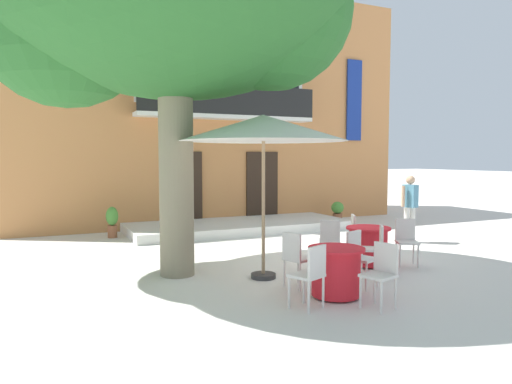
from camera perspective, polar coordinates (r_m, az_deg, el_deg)
The scene contains 17 objects.
ground_plane at distance 10.85m, azimuth 8.62°, elevation -7.14°, with size 120.00×120.00×0.00m, color silver.
building_facade at distance 16.80m, azimuth -6.35°, elevation 9.71°, with size 13.00×5.09×7.50m.
entrance_step_platform at distance 13.85m, azimuth -1.96°, elevation -4.11°, with size 6.41×2.48×0.25m, color silver.
cafe_table_near_tree at distance 7.38m, azimuth 9.60°, elevation -9.40°, with size 0.86×0.86×0.76m.
cafe_chair_near_tree_0 at distance 6.98m, azimuth 14.85°, elevation -9.13°, with size 0.50×0.50×0.91m.
cafe_chair_near_tree_1 at distance 8.00m, azimuth 12.29°, elevation -7.37°, with size 0.51×0.51×0.91m.
cafe_chair_near_tree_2 at distance 7.76m, azimuth 4.83°, elevation -7.65°, with size 0.50×0.50×0.91m.
cafe_chair_near_tree_3 at distance 6.71m, azimuth 6.60°, elevation -9.55°, with size 0.52×0.52×0.91m.
cafe_table_middle at distance 9.59m, azimuth 13.34°, elevation -6.31°, with size 0.86×0.86×0.76m.
cafe_chair_middle_0 at distance 9.80m, azimuth 17.63°, elevation -5.36°, with size 0.54×0.54×0.91m.
cafe_chair_middle_1 at distance 10.29m, azimuth 12.18°, elevation -4.81°, with size 0.54×0.54×0.91m.
cafe_chair_middle_2 at distance 9.44m, azimuth 8.86°, elevation -5.57°, with size 0.55×0.55×0.91m.
cafe_chair_middle_3 at distance 8.84m, azimuth 14.15°, elevation -6.31°, with size 0.56×0.56×0.91m.
cafe_umbrella at distance 8.22m, azimuth 0.90°, elevation 7.61°, with size 2.90×2.90×2.85m.
ground_planter_left at distance 13.11m, azimuth -16.91°, elevation -3.29°, with size 0.32×0.32×0.82m.
ground_planter_right at distance 15.71m, azimuth 9.77°, elevation -2.24°, with size 0.40×0.40×0.68m.
pedestrian_near_entrance at distance 12.35m, azimuth 18.01°, elevation -1.47°, with size 0.53×0.39×1.68m.
Camera 1 is at (-5.90, -8.86, 2.12)m, focal length 33.26 mm.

